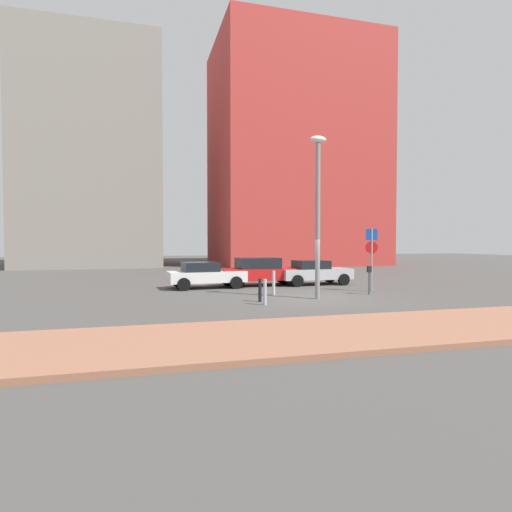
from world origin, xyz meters
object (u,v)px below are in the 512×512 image
(parked_car_silver, at_px, (314,272))
(parking_meter, at_px, (369,276))
(traffic_bollard_mid, at_px, (260,290))
(traffic_bollard_far, at_px, (274,283))
(parking_sign_post, at_px, (372,252))
(parked_car_red, at_px, (260,271))
(traffic_bollard_near, at_px, (265,292))
(parked_car_white, at_px, (205,275))
(street_lamp, at_px, (318,203))

(parked_car_silver, relative_size, parking_meter, 3.15)
(traffic_bollard_mid, distance_m, traffic_bollard_far, 2.29)
(parking_sign_post, height_order, traffic_bollard_mid, parking_sign_post)
(parking_meter, bearing_deg, traffic_bollard_far, 166.49)
(parking_sign_post, relative_size, parking_meter, 2.36)
(parked_car_red, distance_m, traffic_bollard_near, 7.17)
(parked_car_white, bearing_deg, parked_car_silver, 1.52)
(parked_car_red, xyz_separation_m, parking_sign_post, (4.41, -4.09, 1.14))
(parking_meter, bearing_deg, street_lamp, -165.52)
(parked_car_silver, height_order, street_lamp, street_lamp)
(parking_sign_post, xyz_separation_m, parking_meter, (-0.72, -1.01, -1.08))
(parking_sign_post, relative_size, traffic_bollard_mid, 3.29)
(parked_car_silver, xyz_separation_m, traffic_bollard_mid, (-4.81, -5.75, -0.25))
(traffic_bollard_mid, relative_size, traffic_bollard_far, 0.85)
(parked_car_silver, distance_m, parking_sign_post, 4.23)
(parked_car_red, bearing_deg, parking_meter, -54.07)
(parking_meter, bearing_deg, traffic_bollard_mid, -170.36)
(parked_car_white, xyz_separation_m, parked_car_red, (3.11, 0.44, 0.09))
(parked_car_white, relative_size, traffic_bollard_mid, 4.35)
(parked_car_white, distance_m, parking_meter, 8.25)
(parking_meter, xyz_separation_m, street_lamp, (-2.89, -0.75, 3.17))
(parked_car_white, xyz_separation_m, street_lamp, (3.92, -5.40, 3.31))
(parking_sign_post, distance_m, traffic_bollard_far, 5.16)
(parked_car_silver, bearing_deg, traffic_bollard_near, -126.27)
(parking_meter, xyz_separation_m, traffic_bollard_near, (-5.52, -1.82, -0.35))
(parked_car_red, xyz_separation_m, parking_meter, (3.69, -5.10, 0.05))
(traffic_bollard_far, bearing_deg, parking_meter, -13.51)
(parking_meter, bearing_deg, parked_car_white, 145.62)
(parked_car_silver, bearing_deg, parked_car_red, 174.77)
(parked_car_red, height_order, traffic_bollard_far, parked_car_red)
(street_lamp, bearing_deg, traffic_bollard_near, -157.70)
(traffic_bollard_near, relative_size, traffic_bollard_mid, 1.06)
(street_lamp, bearing_deg, traffic_bollard_far, 127.57)
(street_lamp, bearing_deg, parked_car_white, 125.93)
(parked_car_red, distance_m, parking_meter, 6.30)
(parked_car_white, height_order, traffic_bollard_mid, parked_car_white)
(parked_car_white, height_order, parking_sign_post, parking_sign_post)
(parked_car_white, height_order, street_lamp, street_lamp)
(traffic_bollard_mid, xyz_separation_m, traffic_bollard_far, (1.21, 1.95, 0.08))
(parked_car_red, xyz_separation_m, traffic_bollard_mid, (-1.76, -6.03, -0.33))
(parked_car_white, height_order, parked_car_silver, parked_car_silver)
(parking_meter, xyz_separation_m, traffic_bollard_far, (-4.25, 1.02, -0.30))
(traffic_bollard_mid, bearing_deg, traffic_bollard_near, -93.99)
(parked_car_white, xyz_separation_m, traffic_bollard_near, (1.29, -6.48, -0.21))
(parking_sign_post, bearing_deg, parking_meter, -125.42)
(parked_car_white, distance_m, parked_car_red, 3.14)
(parking_meter, distance_m, traffic_bollard_mid, 5.55)
(traffic_bollard_near, distance_m, traffic_bollard_mid, 0.90)
(traffic_bollard_near, bearing_deg, parking_meter, 18.29)
(parked_car_white, distance_m, street_lamp, 7.45)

